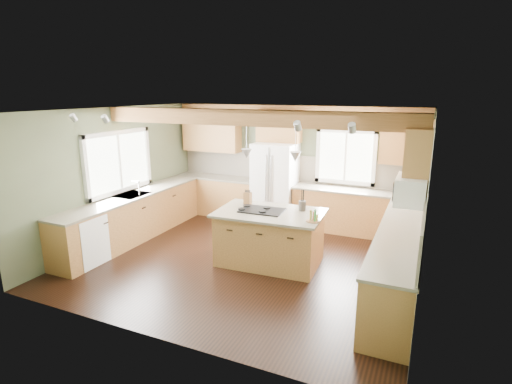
% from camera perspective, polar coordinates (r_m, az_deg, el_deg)
% --- Properties ---
extents(floor, '(5.60, 5.60, 0.00)m').
position_cam_1_polar(floor, '(7.13, -1.37, -9.72)').
color(floor, black).
rests_on(floor, ground).
extents(ceiling, '(5.60, 5.60, 0.00)m').
position_cam_1_polar(ceiling, '(6.52, -1.50, 11.65)').
color(ceiling, silver).
rests_on(ceiling, wall_back).
extents(wall_back, '(5.60, 0.00, 5.60)m').
position_cam_1_polar(wall_back, '(8.98, 5.43, 3.98)').
color(wall_back, '#485038').
rests_on(wall_back, ground).
extents(wall_left, '(0.00, 5.00, 5.00)m').
position_cam_1_polar(wall_left, '(8.27, -19.26, 2.34)').
color(wall_left, '#485038').
rests_on(wall_left, ground).
extents(wall_right, '(0.00, 5.00, 5.00)m').
position_cam_1_polar(wall_right, '(6.09, 23.13, -2.12)').
color(wall_right, '#485038').
rests_on(wall_right, ground).
extents(ceiling_beam, '(5.55, 0.26, 0.26)m').
position_cam_1_polar(ceiling_beam, '(6.60, -1.17, 10.56)').
color(ceiling_beam, '#563618').
rests_on(ceiling_beam, ceiling).
extents(soffit_trim, '(5.55, 0.20, 0.10)m').
position_cam_1_polar(soffit_trim, '(8.74, 5.41, 11.89)').
color(soffit_trim, '#563618').
rests_on(soffit_trim, ceiling).
extents(backsplash_back, '(5.58, 0.03, 0.58)m').
position_cam_1_polar(backsplash_back, '(8.98, 5.38, 3.40)').
color(backsplash_back, brown).
rests_on(backsplash_back, wall_back).
extents(backsplash_right, '(0.03, 3.70, 0.58)m').
position_cam_1_polar(backsplash_right, '(6.17, 22.92, -2.79)').
color(backsplash_right, brown).
rests_on(backsplash_right, wall_right).
extents(base_cab_back_left, '(2.02, 0.60, 0.88)m').
position_cam_1_polar(base_cab_back_left, '(9.61, -5.44, -0.59)').
color(base_cab_back_left, brown).
rests_on(base_cab_back_left, floor).
extents(counter_back_left, '(2.06, 0.64, 0.04)m').
position_cam_1_polar(counter_back_left, '(9.50, -5.50, 2.09)').
color(counter_back_left, '#494035').
rests_on(counter_back_left, base_cab_back_left).
extents(base_cab_back_right, '(2.62, 0.60, 0.88)m').
position_cam_1_polar(base_cab_back_right, '(8.55, 14.15, -2.87)').
color(base_cab_back_right, brown).
rests_on(base_cab_back_right, floor).
extents(counter_back_right, '(2.66, 0.64, 0.04)m').
position_cam_1_polar(counter_back_right, '(8.43, 14.34, 0.12)').
color(counter_back_right, '#494035').
rests_on(counter_back_right, base_cab_back_right).
extents(base_cab_left, '(0.60, 3.70, 0.88)m').
position_cam_1_polar(base_cab_left, '(8.32, -17.03, -3.54)').
color(base_cab_left, brown).
rests_on(base_cab_left, floor).
extents(counter_left, '(0.64, 3.74, 0.04)m').
position_cam_1_polar(counter_left, '(8.20, -17.26, -0.48)').
color(counter_left, '#494035').
rests_on(counter_left, base_cab_left).
extents(base_cab_right, '(0.60, 3.70, 0.88)m').
position_cam_1_polar(base_cab_right, '(6.43, 19.68, -9.10)').
color(base_cab_right, brown).
rests_on(base_cab_right, floor).
extents(counter_right, '(0.64, 3.74, 0.04)m').
position_cam_1_polar(counter_right, '(6.27, 20.04, -5.23)').
color(counter_right, '#494035').
rests_on(counter_right, base_cab_right).
extents(upper_cab_back_left, '(1.40, 0.35, 0.90)m').
position_cam_1_polar(upper_cab_back_left, '(9.54, -6.34, 8.51)').
color(upper_cab_back_left, brown).
rests_on(upper_cab_back_left, wall_back).
extents(upper_cab_over_fridge, '(0.96, 0.35, 0.70)m').
position_cam_1_polar(upper_cab_over_fridge, '(8.80, 3.31, 9.40)').
color(upper_cab_over_fridge, brown).
rests_on(upper_cab_over_fridge, wall_back).
extents(upper_cab_right, '(0.35, 2.20, 0.90)m').
position_cam_1_polar(upper_cab_right, '(6.85, 22.39, 5.24)').
color(upper_cab_right, brown).
rests_on(upper_cab_right, wall_right).
extents(upper_cab_back_corner, '(0.90, 0.35, 0.90)m').
position_cam_1_polar(upper_cab_back_corner, '(8.27, 20.51, 6.81)').
color(upper_cab_back_corner, brown).
rests_on(upper_cab_back_corner, wall_back).
extents(window_left, '(0.04, 1.60, 1.05)m').
position_cam_1_polar(window_left, '(8.25, -19.07, 4.10)').
color(window_left, white).
rests_on(window_left, wall_left).
extents(window_back, '(1.10, 0.04, 1.00)m').
position_cam_1_polar(window_back, '(8.63, 12.70, 4.95)').
color(window_back, white).
rests_on(window_back, wall_back).
extents(sink, '(0.50, 0.65, 0.03)m').
position_cam_1_polar(sink, '(8.20, -17.26, -0.44)').
color(sink, '#262628').
rests_on(sink, counter_left).
extents(faucet, '(0.02, 0.02, 0.28)m').
position_cam_1_polar(faucet, '(8.05, -16.37, 0.42)').
color(faucet, '#B2B2B7').
rests_on(faucet, sink).
extents(dishwasher, '(0.60, 0.60, 0.84)m').
position_cam_1_polar(dishwasher, '(7.45, -23.49, -6.32)').
color(dishwasher, white).
rests_on(dishwasher, floor).
extents(oven, '(0.60, 0.72, 0.84)m').
position_cam_1_polar(oven, '(5.26, 18.34, -14.54)').
color(oven, white).
rests_on(oven, floor).
extents(microwave, '(0.40, 0.70, 0.38)m').
position_cam_1_polar(microwave, '(5.99, 21.25, 0.26)').
color(microwave, white).
rests_on(microwave, wall_right).
extents(pendant_left, '(0.18, 0.18, 0.16)m').
position_cam_1_polar(pendant_left, '(6.65, -1.37, 5.47)').
color(pendant_left, '#B2B2B7').
rests_on(pendant_left, ceiling).
extents(pendant_right, '(0.18, 0.18, 0.16)m').
position_cam_1_polar(pendant_right, '(6.39, 5.63, 5.04)').
color(pendant_right, '#B2B2B7').
rests_on(pendant_right, ceiling).
extents(refrigerator, '(0.90, 0.74, 1.80)m').
position_cam_1_polar(refrigerator, '(8.81, 2.72, 1.17)').
color(refrigerator, white).
rests_on(refrigerator, floor).
extents(island, '(1.73, 1.11, 0.88)m').
position_cam_1_polar(island, '(6.88, 1.95, -6.65)').
color(island, brown).
rests_on(island, floor).
extents(island_top, '(1.85, 1.23, 0.04)m').
position_cam_1_polar(island_top, '(6.73, 1.99, -3.00)').
color(island_top, '#494035').
rests_on(island_top, island).
extents(cooktop, '(0.75, 0.52, 0.02)m').
position_cam_1_polar(cooktop, '(6.77, 0.87, -2.63)').
color(cooktop, black).
rests_on(cooktop, island_top).
extents(knife_block, '(0.14, 0.11, 0.21)m').
position_cam_1_polar(knife_block, '(7.15, -1.20, -0.88)').
color(knife_block, brown).
rests_on(knife_block, island_top).
extents(utensil_crock, '(0.13, 0.13, 0.17)m').
position_cam_1_polar(utensil_crock, '(6.82, 6.63, -1.96)').
color(utensil_crock, '#362E2B').
rests_on(utensil_crock, island_top).
extents(bottle_tray, '(0.21, 0.21, 0.19)m').
position_cam_1_polar(bottle_tray, '(6.27, 8.15, -3.34)').
color(bottle_tray, brown).
rests_on(bottle_tray, island_top).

